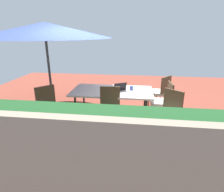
{
  "coord_description": "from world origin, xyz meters",
  "views": [
    {
      "loc": [
        -0.54,
        4.33,
        2.11
      ],
      "look_at": [
        0.0,
        0.0,
        0.59
      ],
      "focal_mm": 29.78,
      "sensor_mm": 36.0,
      "label": 1
    }
  ],
  "objects": [
    {
      "name": "hedge_row",
      "position": [
        0.0,
        2.59,
        0.63
      ],
      "size": [
        6.3,
        0.76,
        1.25
      ],
      "primitive_type": "cube",
      "color": "#1E4C23",
      "rests_on": "ground_plane"
    },
    {
      "name": "dining_table",
      "position": [
        0.0,
        0.0,
        0.69
      ],
      "size": [
        1.97,
        1.03,
        0.74
      ],
      "color": "silver",
      "rests_on": "ground_plane"
    },
    {
      "name": "chair_northeast",
      "position": [
        1.3,
        0.75,
        0.55
      ],
      "size": [
        0.59,
        0.59,
        0.98
      ],
      "rotation": [
        0.0,
        0.0,
        3.99
      ],
      "color": "silver",
      "rests_on": "ground_plane"
    },
    {
      "name": "chair_southwest",
      "position": [
        -1.27,
        -0.71,
        0.55
      ],
      "size": [
        0.59,
        0.58,
        0.98
      ],
      "rotation": [
        0.0,
        0.0,
        0.87
      ],
      "color": "silver",
      "rests_on": "ground_plane"
    },
    {
      "name": "laptop",
      "position": [
        -0.17,
        -0.0,
        0.78
      ],
      "size": [
        0.4,
        0.37,
        0.21
      ],
      "rotation": [
        0.0,
        0.0,
        0.49
      ],
      "color": "gray",
      "rests_on": "dining_table"
    },
    {
      "name": "chair_north",
      "position": [
        -0.03,
        0.65,
        0.55
      ],
      "size": [
        0.46,
        0.47,
        0.98
      ],
      "rotation": [
        0.0,
        0.0,
        3.2
      ],
      "color": "silver",
      "rests_on": "ground_plane"
    },
    {
      "name": "ground_plane",
      "position": [
        0.0,
        0.0,
        -0.01
      ],
      "size": [
        10.0,
        10.0,
        0.02
      ],
      "primitive_type": "cube",
      "color": "brown"
    },
    {
      "name": "chair_northwest",
      "position": [
        -1.26,
        0.69,
        0.55
      ],
      "size": [
        0.58,
        0.59,
        0.98
      ],
      "rotation": [
        0.0,
        0.0,
        2.42
      ],
      "color": "silver",
      "rests_on": "ground_plane"
    },
    {
      "name": "cup",
      "position": [
        -0.47,
        -0.09,
        0.79
      ],
      "size": [
        0.08,
        0.08,
        0.1
      ],
      "primitive_type": "cylinder",
      "color": "#334C99",
      "rests_on": "dining_table"
    },
    {
      "name": "chair_west",
      "position": [
        -1.24,
        0.03,
        0.55
      ],
      "size": [
        0.48,
        0.47,
        0.98
      ],
      "rotation": [
        0.0,
        0.0,
        1.65
      ],
      "color": "silver",
      "rests_on": "ground_plane"
    },
    {
      "name": "patio_umbrella",
      "position": [
        1.6,
        -0.06,
        2.13
      ],
      "size": [
        3.17,
        3.17,
        2.32
      ],
      "color": "#4C4C4C",
      "rests_on": "ground_plane"
    }
  ]
}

